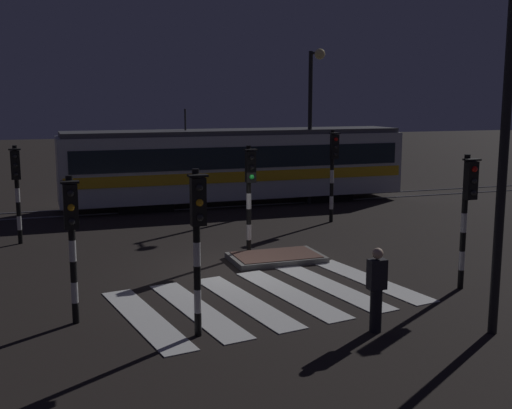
{
  "coord_description": "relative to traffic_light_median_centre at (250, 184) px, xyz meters",
  "views": [
    {
      "loc": [
        -4.89,
        -15.73,
        4.59
      ],
      "look_at": [
        1.31,
        2.15,
        1.4
      ],
      "focal_mm": 44.39,
      "sensor_mm": 36.0,
      "label": 1
    }
  ],
  "objects": [
    {
      "name": "traffic_light_kerb_mid_left",
      "position": [
        -2.98,
        -5.79,
        0.03
      ],
      "size": [
        0.36,
        0.42,
        3.28
      ],
      "color": "black",
      "rests_on": "ground"
    },
    {
      "name": "rail_far",
      "position": [
        -0.88,
        9.73,
        -2.12
      ],
      "size": [
        80.0,
        0.12,
        0.03
      ],
      "primitive_type": "cube",
      "color": "#59595E",
      "rests_on": "ground"
    },
    {
      "name": "pedestrian_waiting_at_kerb",
      "position": [
        0.4,
        -6.64,
        -1.26
      ],
      "size": [
        0.36,
        0.24,
        1.71
      ],
      "color": "black",
      "rests_on": "ground"
    },
    {
      "name": "traffic_light_corner_far_left",
      "position": [
        -6.43,
        3.8,
        -0.07
      ],
      "size": [
        0.36,
        0.42,
        3.14
      ],
      "color": "black",
      "rests_on": "ground"
    },
    {
      "name": "tram",
      "position": [
        2.42,
        9.0,
        -0.39
      ],
      "size": [
        15.13,
        2.58,
        4.15
      ],
      "color": "silver",
      "rests_on": "ground"
    },
    {
      "name": "traffic_light_corner_far_right",
      "position": [
        4.52,
        3.8,
        0.13
      ],
      "size": [
        0.36,
        0.42,
        3.44
      ],
      "color": "black",
      "rests_on": "ground"
    },
    {
      "name": "traffic_light_corner_near_right",
      "position": [
        3.82,
        -4.86,
        0.03
      ],
      "size": [
        0.36,
        0.42,
        3.28
      ],
      "color": "black",
      "rests_on": "ground"
    },
    {
      "name": "traffic_island",
      "position": [
        0.53,
        -0.78,
        -2.05
      ],
      "size": [
        2.6,
        1.61,
        0.18
      ],
      "color": "slate",
      "rests_on": "ground"
    },
    {
      "name": "street_lamp_trackside_right",
      "position": [
        5.45,
        7.77,
        2.09
      ],
      "size": [
        0.44,
        1.21,
        6.6
      ],
      "color": "black",
      "rests_on": "ground"
    },
    {
      "name": "traffic_light_median_centre",
      "position": [
        0.0,
        0.0,
        0.0
      ],
      "size": [
        0.36,
        0.42,
        3.24
      ],
      "color": "black",
      "rests_on": "ground"
    },
    {
      "name": "rail_near",
      "position": [
        -0.88,
        8.29,
        -2.12
      ],
      "size": [
        80.0,
        0.12,
        0.03
      ],
      "primitive_type": "cube",
      "color": "#59595E",
      "rests_on": "ground"
    },
    {
      "name": "traffic_light_corner_near_left",
      "position": [
        -5.2,
        -4.27,
        -0.11
      ],
      "size": [
        0.36,
        0.42,
        3.07
      ],
      "color": "black",
      "rests_on": "ground"
    },
    {
      "name": "crosswalk_zebra",
      "position": [
        -0.88,
        -3.92,
        -2.13
      ],
      "size": [
        7.25,
        5.27,
        0.02
      ],
      "color": "silver",
      "rests_on": "ground"
    },
    {
      "name": "ground_plane",
      "position": [
        -0.88,
        -1.46,
        -2.14
      ],
      "size": [
        120.0,
        120.0,
        0.0
      ],
      "primitive_type": "plane",
      "color": "black"
    }
  ]
}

